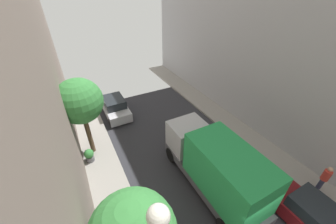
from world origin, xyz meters
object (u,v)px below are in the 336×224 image
object	(u,v)px
potted_plant_0	(76,114)
potted_plant_3	(106,214)
parked_car_left_3	(115,107)
street_tree_2	(79,102)
parked_car_right_2	(311,216)
potted_plant_4	(89,155)
delivery_truck	(215,165)
pedestrian	(324,178)

from	to	relation	value
potted_plant_0	potted_plant_3	world-z (taller)	potted_plant_0
potted_plant_0	potted_plant_3	xyz separation A→B (m)	(0.25, -9.43, -0.04)
parked_car_left_3	street_tree_2	xyz separation A→B (m)	(-2.56, -3.88, 3.24)
parked_car_left_3	parked_car_right_2	xyz separation A→B (m)	(5.40, -13.45, 0.00)
potted_plant_4	street_tree_2	bearing A→B (deg)	68.42
potted_plant_0	potted_plant_4	bearing A→B (deg)	-87.96
potted_plant_3	potted_plant_4	distance (m)	4.19
parked_car_left_3	potted_plant_4	distance (m)	5.53
potted_plant_4	parked_car_right_2	bearing A→B (deg)	-46.51
parked_car_left_3	delivery_truck	world-z (taller)	delivery_truck
potted_plant_0	parked_car_right_2	bearing A→B (deg)	-58.77
parked_car_right_2	street_tree_2	world-z (taller)	street_tree_2
potted_plant_3	potted_plant_0	bearing A→B (deg)	91.49
street_tree_2	potted_plant_3	size ratio (longest dim) A/B	6.79
delivery_truck	street_tree_2	xyz separation A→B (m)	(-5.26, 5.86, 2.18)
parked_car_right_2	potted_plant_4	bearing A→B (deg)	133.49
pedestrian	parked_car_right_2	bearing A→B (deg)	-160.55
parked_car_left_3	potted_plant_0	bearing A→B (deg)	170.19
parked_car_left_3	potted_plant_4	bearing A→B (deg)	-121.56
parked_car_left_3	delivery_truck	bearing A→B (deg)	-74.51
potted_plant_0	street_tree_2	bearing A→B (deg)	-83.36
potted_plant_3	potted_plant_4	xyz separation A→B (m)	(-0.06, 4.18, 0.07)
potted_plant_4	pedestrian	bearing A→B (deg)	-36.87
street_tree_2	potted_plant_4	size ratio (longest dim) A/B	5.81
pedestrian	parked_car_left_3	bearing A→B (deg)	121.30
parked_car_left_3	potted_plant_4	world-z (taller)	parked_car_left_3
pedestrian	potted_plant_3	bearing A→B (deg)	160.38
potted_plant_0	potted_plant_3	distance (m)	9.43
parked_car_right_2	street_tree_2	size ratio (longest dim) A/B	0.81
delivery_truck	pedestrian	distance (m)	5.81
delivery_truck	pedestrian	xyz separation A→B (m)	(4.99, -2.90, -0.71)
potted_plant_0	potted_plant_4	size ratio (longest dim) A/B	0.93
potted_plant_3	delivery_truck	bearing A→B (deg)	-8.73
parked_car_right_2	parked_car_left_3	bearing A→B (deg)	111.87
parked_car_right_2	potted_plant_3	distance (m)	9.41
street_tree_2	potted_plant_4	distance (m)	3.46
potted_plant_0	parked_car_left_3	bearing A→B (deg)	-9.81
potted_plant_4	potted_plant_0	bearing A→B (deg)	92.04
parked_car_left_3	parked_car_right_2	distance (m)	14.49
parked_car_left_3	potted_plant_0	world-z (taller)	parked_car_left_3
parked_car_right_2	street_tree_2	xyz separation A→B (m)	(-7.96, 9.57, 3.24)
delivery_truck	potted_plant_4	distance (m)	7.61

